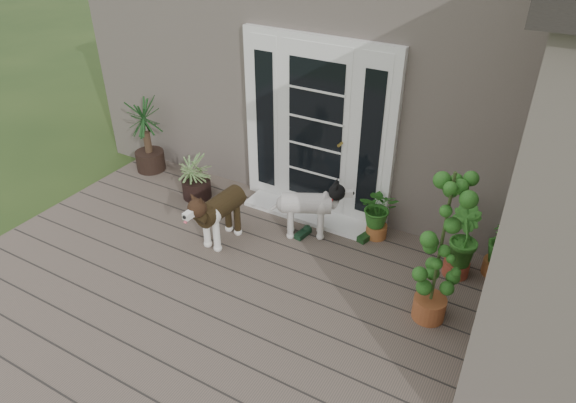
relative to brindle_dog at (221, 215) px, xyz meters
The scene contains 14 objects.
deck 1.38m from the brindle_dog, 53.07° to the right, with size 6.20×4.60×0.12m, color #6B5B4C.
house_main 3.47m from the brindle_dog, 76.01° to the left, with size 7.40×4.00×3.10m, color #665E54.
door_unit 1.48m from the brindle_dog, 62.48° to the left, with size 1.90×0.14×2.15m, color white.
door_step 1.16m from the brindle_dog, 57.72° to the left, with size 1.60×0.40×0.05m, color white.
brindle_dog is the anchor object (origin of this frame).
white_dog 0.96m from the brindle_dog, 36.06° to the left, with size 0.33×0.76×0.63m, color white, non-canonical shape.
spider_plant 1.06m from the brindle_dog, 144.24° to the left, with size 0.62×0.62×0.66m, color #92A465, non-canonical shape.
yucca 2.10m from the brindle_dog, 154.94° to the left, with size 0.76×0.76×1.10m, color black, non-canonical shape.
herb_a 1.77m from the brindle_dog, 32.09° to the left, with size 0.44×0.44×0.56m, color #215F1B.
herb_b 2.58m from the brindle_dog, 16.32° to the left, with size 0.39×0.39×0.59m, color #1C621D.
herb_c 3.00m from the brindle_dog, 18.30° to the left, with size 0.36×0.36×0.56m, color #1E621C.
sapling 2.46m from the brindle_dog, ahead, with size 0.48×0.48×1.63m, color #1F5317, non-canonical shape.
clog_left 0.97m from the brindle_dog, 35.03° to the left, with size 0.12×0.27×0.08m, color black, non-canonical shape.
clog_right 1.69m from the brindle_dog, 30.54° to the left, with size 0.14×0.29×0.09m, color #163615, non-canonical shape.
Camera 1 is at (2.26, -2.38, 3.68)m, focal length 32.43 mm.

